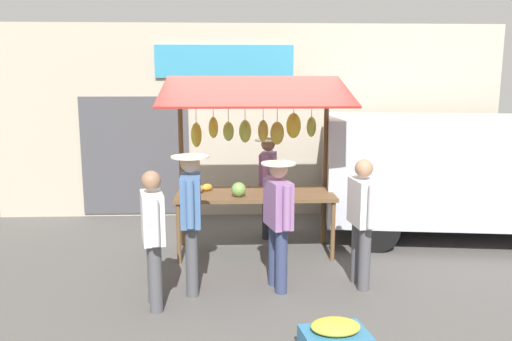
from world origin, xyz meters
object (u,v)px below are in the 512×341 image
(shopper_with_shopping_bag, at_px, (191,211))
(vendor_with_sunhat, at_px, (268,179))
(shopper_with_ponytail, at_px, (153,231))
(shopper_in_grey_tee, at_px, (362,215))
(shopper_in_striped_shirt, at_px, (278,215))
(market_stall, at_px, (253,144))
(parked_van, at_px, (458,166))
(produce_crate_near, at_px, (335,341))

(shopper_with_shopping_bag, bearing_deg, vendor_with_sunhat, -29.08)
(vendor_with_sunhat, height_order, shopper_with_ponytail, vendor_with_sunhat)
(shopper_in_grey_tee, bearing_deg, shopper_in_striped_shirt, 86.08)
(market_stall, xyz_separation_m, vendor_with_sunhat, (-0.25, -0.68, -0.63))
(vendor_with_sunhat, distance_m, shopper_in_grey_tee, 2.22)
(parked_van, relative_size, produce_crate_near, 7.17)
(shopper_in_striped_shirt, xyz_separation_m, shopper_with_shopping_bag, (1.00, 0.02, 0.06))
(shopper_with_shopping_bag, bearing_deg, shopper_in_grey_tee, -90.72)
(shopper_with_ponytail, height_order, shopper_in_grey_tee, shopper_in_grey_tee)
(produce_crate_near, bearing_deg, vendor_with_sunhat, -84.32)
(produce_crate_near, bearing_deg, shopper_with_shopping_bag, -47.99)
(shopper_in_grey_tee, bearing_deg, shopper_with_ponytail, 94.78)
(shopper_with_ponytail, xyz_separation_m, shopper_with_shopping_bag, (-0.37, -0.41, 0.11))
(shopper_with_ponytail, xyz_separation_m, shopper_in_grey_tee, (-2.37, -0.48, 0.02))
(market_stall, bearing_deg, shopper_in_grey_tee, 133.19)
(market_stall, bearing_deg, shopper_with_shopping_bag, 60.89)
(vendor_with_sunhat, relative_size, shopper_with_ponytail, 1.04)
(shopper_with_ponytail, bearing_deg, parked_van, -74.77)
(shopper_with_shopping_bag, height_order, produce_crate_near, shopper_with_shopping_bag)
(market_stall, height_order, shopper_with_shopping_bag, market_stall)
(market_stall, bearing_deg, shopper_with_ponytail, 57.42)
(shopper_in_striped_shirt, relative_size, shopper_with_shopping_bag, 0.94)
(market_stall, distance_m, shopper_in_striped_shirt, 1.52)
(shopper_in_striped_shirt, distance_m, parked_van, 3.54)
(parked_van, bearing_deg, market_stall, 17.47)
(vendor_with_sunhat, bearing_deg, shopper_with_ponytail, -18.36)
(market_stall, relative_size, shopper_in_striped_shirt, 1.61)
(shopper_in_striped_shirt, distance_m, shopper_with_shopping_bag, 1.00)
(market_stall, height_order, shopper_with_ponytail, market_stall)
(vendor_with_sunhat, bearing_deg, parked_van, 98.83)
(shopper_with_shopping_bag, distance_m, produce_crate_near, 2.21)
(parked_van, height_order, produce_crate_near, parked_van)
(market_stall, relative_size, produce_crate_near, 3.90)
(parked_van, bearing_deg, shopper_in_striped_shirt, 40.38)
(vendor_with_sunhat, xyz_separation_m, produce_crate_near, (-0.36, 3.60, -0.76))
(shopper_with_ponytail, bearing_deg, shopper_in_grey_tee, -91.83)
(shopper_with_ponytail, height_order, shopper_with_shopping_bag, shopper_with_shopping_bag)
(vendor_with_sunhat, distance_m, shopper_with_ponytail, 2.84)
(shopper_in_grey_tee, xyz_separation_m, shopper_with_shopping_bag, (2.00, 0.07, 0.09))
(shopper_in_striped_shirt, bearing_deg, produce_crate_near, 179.48)
(shopper_in_grey_tee, height_order, shopper_with_shopping_bag, shopper_with_shopping_bag)
(parked_van, bearing_deg, produce_crate_near, 60.76)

